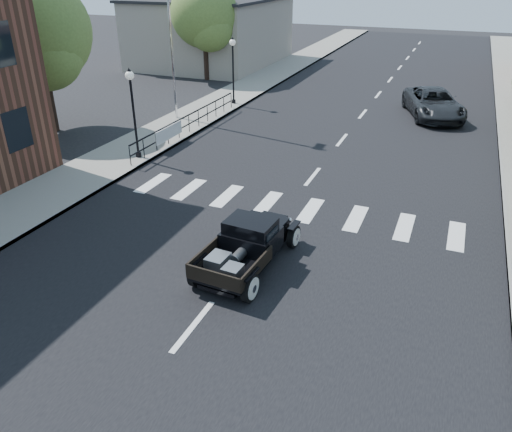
% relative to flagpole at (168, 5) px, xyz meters
% --- Properties ---
extents(ground, '(120.00, 120.00, 0.00)m').
position_rel_flagpole_xyz_m(ground, '(9.20, -12.00, -5.85)').
color(ground, black).
rests_on(ground, ground).
extents(road, '(14.00, 80.00, 0.02)m').
position_rel_flagpole_xyz_m(road, '(9.20, 3.00, -5.84)').
color(road, black).
rests_on(road, ground).
extents(road_markings, '(12.00, 60.00, 0.06)m').
position_rel_flagpole_xyz_m(road_markings, '(9.20, -2.00, -5.85)').
color(road_markings, silver).
rests_on(road_markings, ground).
extents(sidewalk_left, '(3.00, 80.00, 0.15)m').
position_rel_flagpole_xyz_m(sidewalk_left, '(0.70, 3.00, -5.78)').
color(sidewalk_left, gray).
rests_on(sidewalk_left, ground).
extents(low_building_left, '(10.00, 12.00, 5.00)m').
position_rel_flagpole_xyz_m(low_building_left, '(-5.80, 16.00, -3.35)').
color(low_building_left, '#A89D8D').
rests_on(low_building_left, ground).
extents(railing, '(0.08, 10.00, 1.00)m').
position_rel_flagpole_xyz_m(railing, '(1.90, -2.00, -5.20)').
color(railing, black).
rests_on(railing, sidewalk_left).
extents(banner, '(0.04, 2.20, 0.60)m').
position_rel_flagpole_xyz_m(banner, '(1.98, -4.00, -5.40)').
color(banner, silver).
rests_on(banner, sidewalk_left).
extents(lamp_post_b, '(0.36, 0.36, 3.79)m').
position_rel_flagpole_xyz_m(lamp_post_b, '(1.60, -6.00, -3.81)').
color(lamp_post_b, black).
rests_on(lamp_post_b, sidewalk_left).
extents(lamp_post_c, '(0.36, 0.36, 3.79)m').
position_rel_flagpole_xyz_m(lamp_post_c, '(1.60, 4.00, -3.81)').
color(lamp_post_c, black).
rests_on(lamp_post_c, sidewalk_left).
extents(flagpole, '(0.12, 0.12, 11.40)m').
position_rel_flagpole_xyz_m(flagpole, '(0.00, 0.00, 0.00)').
color(flagpole, silver).
rests_on(flagpole, sidewalk_left).
extents(big_tree_near, '(5.00, 5.00, 7.35)m').
position_rel_flagpole_xyz_m(big_tree_near, '(-4.80, -4.00, -2.18)').
color(big_tree_near, '#546D2F').
rests_on(big_tree_near, ground).
extents(big_tree_far, '(4.68, 4.68, 6.88)m').
position_rel_flagpole_xyz_m(big_tree_far, '(-3.30, 10.00, -2.41)').
color(big_tree_far, '#546D2F').
rests_on(big_tree_far, ground).
extents(hotrod_pickup, '(2.18, 4.21, 1.42)m').
position_rel_flagpole_xyz_m(hotrod_pickup, '(9.36, -12.05, -5.14)').
color(hotrod_pickup, black).
rests_on(hotrod_pickup, ground).
extents(second_car, '(4.11, 5.95, 1.51)m').
position_rel_flagpole_xyz_m(second_car, '(12.87, 5.92, -5.10)').
color(second_car, black).
rests_on(second_car, ground).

